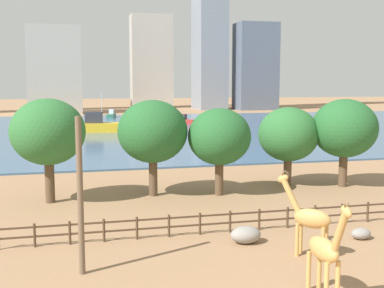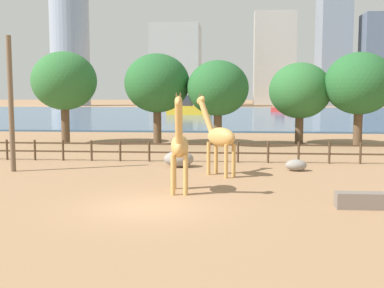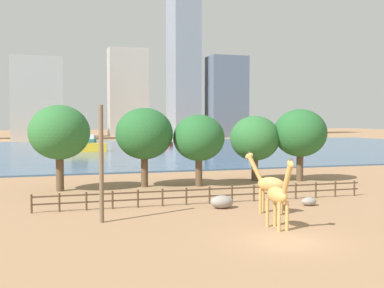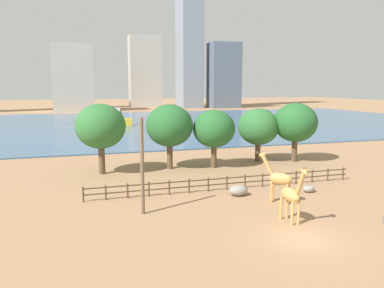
{
  "view_description": "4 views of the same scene",
  "coord_description": "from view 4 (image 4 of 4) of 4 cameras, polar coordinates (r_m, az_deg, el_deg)",
  "views": [
    {
      "loc": [
        -8.83,
        -14.28,
        8.72
      ],
      "look_at": [
        2.07,
        30.64,
        2.94
      ],
      "focal_mm": 45.0,
      "sensor_mm": 36.0,
      "label": 1
    },
    {
      "loc": [
        3.08,
        -17.41,
        4.26
      ],
      "look_at": [
        0.69,
        12.19,
        1.1
      ],
      "focal_mm": 45.0,
      "sensor_mm": 36.0,
      "label": 2
    },
    {
      "loc": [
        -12.03,
        -22.32,
        6.41
      ],
      "look_at": [
        1.57,
        22.16,
        4.03
      ],
      "focal_mm": 45.0,
      "sensor_mm": 36.0,
      "label": 3
    },
    {
      "loc": [
        -13.12,
        -19.36,
        9.49
      ],
      "look_at": [
        -1.01,
        20.29,
        3.14
      ],
      "focal_mm": 35.0,
      "sensor_mm": 36.0,
      "label": 4
    }
  ],
  "objects": [
    {
      "name": "tree_right_small",
      "position": [
        43.23,
        -3.45,
        2.79
      ],
      "size": [
        5.42,
        5.42,
        7.51
      ],
      "color": "brown",
      "rests_on": "ground"
    },
    {
      "name": "tree_left_large",
      "position": [
        41.68,
        -13.76,
        2.59
      ],
      "size": [
        5.41,
        5.41,
        7.7
      ],
      "color": "brown",
      "rests_on": "ground"
    },
    {
      "name": "skyline_block_left",
      "position": [
        154.88,
        -17.68,
        9.49
      ],
      "size": [
        15.09,
        15.22,
        25.38
      ],
      "primitive_type": "cube",
      "color": "#B7B2A8",
      "rests_on": "ground"
    },
    {
      "name": "boat_tug",
      "position": [
        130.6,
        -11.19,
        4.78
      ],
      "size": [
        2.8,
        5.02,
        2.09
      ],
      "rotation": [
        0.0,
        0.0,
        4.47
      ],
      "color": "#337259",
      "rests_on": "harbor_water"
    },
    {
      "name": "harbor_water",
      "position": [
        97.7,
        -9.21,
        3.09
      ],
      "size": [
        180.0,
        86.0,
        0.2
      ],
      "primitive_type": "cube",
      "color": "#3D6084",
      "rests_on": "ground"
    },
    {
      "name": "tree_center_broad",
      "position": [
        43.76,
        3.38,
        2.3
      ],
      "size": [
        4.93,
        4.93,
        6.87
      ],
      "color": "brown",
      "rests_on": "ground"
    },
    {
      "name": "tree_right_tall",
      "position": [
        48.39,
        10.08,
        2.58
      ],
      "size": [
        5.15,
        5.15,
        6.78
      ],
      "color": "brown",
      "rests_on": "ground"
    },
    {
      "name": "giraffe_companion",
      "position": [
        27.25,
        14.92,
        -7.52
      ],
      "size": [
        0.9,
        2.71,
        4.31
      ],
      "rotation": [
        0.0,
        0.0,
        4.79
      ],
      "color": "tan",
      "rests_on": "ground"
    },
    {
      "name": "boat_barge",
      "position": [
        92.54,
        -11.86,
        3.54
      ],
      "size": [
        8.57,
        4.06,
        7.41
      ],
      "rotation": [
        0.0,
        0.0,
        6.15
      ],
      "color": "gold",
      "rests_on": "harbor_water"
    },
    {
      "name": "tree_left_small",
      "position": [
        49.24,
        15.49,
        3.14
      ],
      "size": [
        5.48,
        5.48,
        7.48
      ],
      "color": "brown",
      "rests_on": "ground"
    },
    {
      "name": "skyline_block_central",
      "position": [
        172.85,
        4.9,
        10.35
      ],
      "size": [
        13.55,
        9.74,
        29.06
      ],
      "primitive_type": "cube",
      "color": "slate",
      "rests_on": "ground"
    },
    {
      "name": "skyline_tower_glass",
      "position": [
        185.85,
        -7.2,
        10.92
      ],
      "size": [
        15.02,
        8.59,
        33.72
      ],
      "primitive_type": "cube",
      "color": "#B7B2A8",
      "rests_on": "ground"
    },
    {
      "name": "enclosure_fence",
      "position": [
        35.07,
        5.46,
        -5.75
      ],
      "size": [
        26.12,
        0.14,
        1.3
      ],
      "color": "#4C3826",
      "rests_on": "ground"
    },
    {
      "name": "boulder_by_pole",
      "position": [
        33.39,
        7.07,
        -7.03
      ],
      "size": [
        1.71,
        1.25,
        0.93
      ],
      "primitive_type": "ellipsoid",
      "color": "gray",
      "rests_on": "ground"
    },
    {
      "name": "utility_pole",
      "position": [
        27.97,
        -7.6,
        -3.41
      ],
      "size": [
        0.28,
        0.28,
        7.3
      ],
      "primitive_type": "cylinder",
      "color": "brown",
      "rests_on": "ground"
    },
    {
      "name": "giraffe_tall",
      "position": [
        31.73,
        13.05,
        -5.13
      ],
      "size": [
        2.41,
        2.46,
        4.25
      ],
      "rotation": [
        0.0,
        0.0,
        2.34
      ],
      "color": "tan",
      "rests_on": "ground"
    },
    {
      "name": "boat_sailboat",
      "position": [
        109.65,
        -2.69,
        4.22
      ],
      "size": [
        4.7,
        4.38,
        2.08
      ],
      "rotation": [
        0.0,
        0.0,
        5.57
      ],
      "color": "#B22D28",
      "rests_on": "harbor_water"
    },
    {
      "name": "ground_plane",
      "position": [
        100.67,
        -9.44,
        3.19
      ],
      "size": [
        400.0,
        400.0,
        0.0
      ],
      "primitive_type": "plane",
      "color": "#9E7551"
    },
    {
      "name": "boulder_near_fence",
      "position": [
        35.82,
        17.38,
        -6.53
      ],
      "size": [
        1.15,
        0.84,
        0.63
      ],
      "primitive_type": "ellipsoid",
      "color": "gray",
      "rests_on": "ground"
    }
  ]
}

